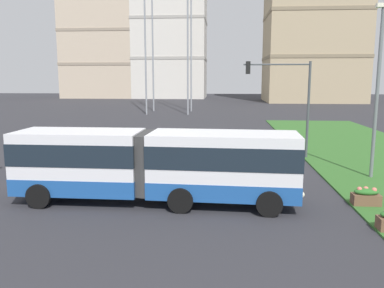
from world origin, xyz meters
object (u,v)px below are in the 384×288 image
at_px(articulated_bus, 155,164).
at_px(flower_planter_4, 366,196).
at_px(apartment_tower_west, 101,1).
at_px(car_black_sedan, 77,155).
at_px(apartment_tower_westcentre, 171,3).
at_px(streetlight_median, 378,85).
at_px(traffic_light_far_right, 287,92).

relative_size(articulated_bus, flower_planter_4, 10.83).
bearing_deg(flower_planter_4, apartment_tower_west, 112.81).
relative_size(car_black_sedan, apartment_tower_westcentre, 0.09).
xyz_separation_m(articulated_bus, streetlight_median, (10.56, 4.87, 3.19)).
bearing_deg(articulated_bus, apartment_tower_westcentre, 97.00).
xyz_separation_m(articulated_bus, flower_planter_4, (8.66, 0.11, -1.23)).
height_order(car_black_sedan, traffic_light_far_right, traffic_light_far_right).
bearing_deg(apartment_tower_west, articulated_bus, -72.00).
bearing_deg(articulated_bus, streetlight_median, 24.75).
relative_size(traffic_light_far_right, streetlight_median, 0.71).
distance_m(traffic_light_far_right, streetlight_median, 6.35).
bearing_deg(traffic_light_far_right, streetlight_median, -54.51).
height_order(streetlight_median, apartment_tower_west, apartment_tower_west).
bearing_deg(traffic_light_far_right, flower_planter_4, -79.85).
relative_size(car_black_sedan, traffic_light_far_right, 0.71).
relative_size(flower_planter_4, traffic_light_far_right, 0.18).
relative_size(articulated_bus, car_black_sedan, 2.69).
xyz_separation_m(car_black_sedan, apartment_tower_westcentre, (-5.54, 84.94, 23.75)).
xyz_separation_m(flower_planter_4, streetlight_median, (1.90, 4.76, 4.42)).
relative_size(streetlight_median, apartment_tower_westcentre, 0.18).
relative_size(traffic_light_far_right, apartment_tower_westcentre, 0.13).
xyz_separation_m(streetlight_median, apartment_tower_westcentre, (-21.72, 86.10, 19.66)).
xyz_separation_m(flower_planter_4, apartment_tower_westcentre, (-19.82, 90.85, 24.08)).
relative_size(flower_planter_4, apartment_tower_westcentre, 0.02).
bearing_deg(car_black_sedan, articulated_bus, -46.97).
bearing_deg(apartment_tower_west, flower_planter_4, -67.19).
distance_m(car_black_sedan, flower_planter_4, 15.46).
bearing_deg(flower_planter_4, articulated_bus, -179.29).
bearing_deg(traffic_light_far_right, apartment_tower_westcentre, 102.57).
distance_m(apartment_tower_west, apartment_tower_westcentre, 18.43).
height_order(apartment_tower_west, apartment_tower_westcentre, apartment_tower_west).
bearing_deg(streetlight_median, car_black_sedan, 175.90).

